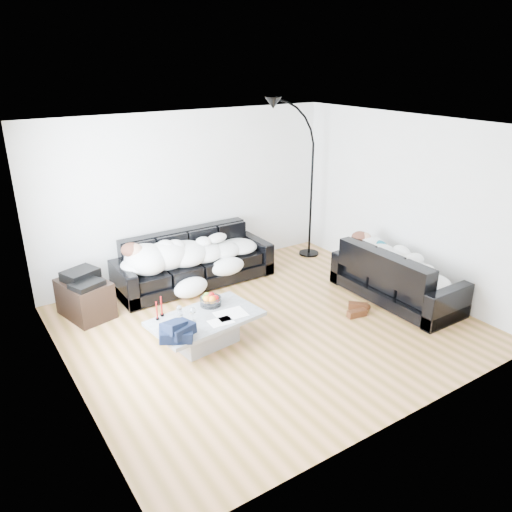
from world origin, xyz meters
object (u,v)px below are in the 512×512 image
wine_glass_c (193,315)px  stereo (82,277)px  wine_glass_a (179,311)px  floor_lamp (311,189)px  sofa_back (194,260)px  sofa_right (397,275)px  av_cabinet (85,299)px  fruit_bowl (211,299)px  candle_right (162,306)px  sleeper_right (399,260)px  coffee_table (206,331)px  candle_left (157,311)px  wine_glass_b (180,317)px  shoes (358,310)px  sleeper_back (195,247)px

wine_glass_c → stereo: 1.81m
wine_glass_a → floor_lamp: bearing=25.1°
wine_glass_a → sofa_back: bearing=57.7°
sofa_right → av_cabinet: size_ratio=2.60×
fruit_bowl → wine_glass_c: 0.46m
fruit_bowl → wine_glass_a: fruit_bowl is taller
candle_right → sofa_back: bearing=50.7°
wine_glass_c → sleeper_right: bearing=-7.3°
fruit_bowl → stereo: stereo is taller
sofa_back → candle_right: bearing=-129.3°
coffee_table → fruit_bowl: fruit_bowl is taller
floor_lamp → stereo: bearing=-158.9°
av_cabinet → candle_left: bearing=-82.4°
candle_left → stereo: stereo is taller
sleeper_right → av_cabinet: size_ratio=2.23×
candle_left → stereo: (-0.51, 1.32, 0.07)m
sofa_back → wine_glass_b: 1.96m
sofa_back → fruit_bowl: sofa_back is taller
wine_glass_b → floor_lamp: floor_lamp is taller
wine_glass_c → candle_right: size_ratio=0.70×
coffee_table → candle_left: bearing=153.9°
sofa_right → sofa_back: bearing=46.3°
sofa_back → wine_glass_c: (-0.88, -1.73, 0.08)m
coffee_table → fruit_bowl: size_ratio=4.85×
wine_glass_b → stereo: bearing=114.7°
shoes → av_cabinet: size_ratio=0.63×
floor_lamp → wine_glass_c: bearing=-132.2°
coffee_table → wine_glass_b: 0.42m
sofa_back → fruit_bowl: (-0.50, -1.47, 0.07)m
sleeper_back → av_cabinet: (-1.74, -0.08, -0.37)m
sleeper_back → stereo: (-1.74, -0.08, -0.05)m
wine_glass_b → wine_glass_c: size_ratio=0.84×
candle_right → av_cabinet: (-0.60, 1.26, -0.26)m
wine_glass_a → candle_left: bearing=160.9°
candle_left → floor_lamp: size_ratio=0.10×
sofa_back → sleeper_back: (-0.00, -0.05, 0.23)m
wine_glass_a → shoes: size_ratio=0.33×
coffee_table → candle_right: bearing=144.1°
candle_right → wine_glass_a: bearing=-41.5°
wine_glass_a → sofa_right: bearing=-10.4°
sofa_back → av_cabinet: size_ratio=3.29×
candle_right → stereo: 1.40m
wine_glass_a → floor_lamp: floor_lamp is taller
fruit_bowl → candle_left: 0.72m
sleeper_right → candle_left: size_ratio=7.01×
coffee_table → wine_glass_a: (-0.27, 0.17, 0.27)m
fruit_bowl → stereo: bearing=132.7°
sleeper_right → av_cabinet: bearing=63.3°
sleeper_right → shoes: bearing=91.4°
coffee_table → candle_left: (-0.52, 0.25, 0.31)m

